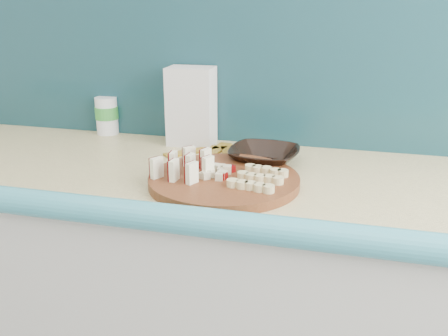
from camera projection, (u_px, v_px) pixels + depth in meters
name	position (u px, v px, depth m)	size (l,w,h in m)	color
kitchen_counter	(197.00, 318.00, 1.43)	(2.20, 0.63, 0.91)	beige
backsplash	(223.00, 58.00, 1.47)	(2.20, 0.02, 0.50)	teal
cutting_board	(224.00, 180.00, 1.17)	(0.36, 0.36, 0.02)	#4D2410
apple_wedges	(186.00, 165.00, 1.17)	(0.13, 0.15, 0.05)	#FDF8CA
apple_chunks	(215.00, 171.00, 1.18)	(0.06, 0.06, 0.02)	beige
banana_slices	(259.00, 178.00, 1.14)	(0.13, 0.14, 0.02)	#DAC685
brown_bowl	(264.00, 156.00, 1.31)	(0.18, 0.18, 0.04)	black
flour_bag	(191.00, 106.00, 1.47)	(0.13, 0.10, 0.23)	silver
canister	(107.00, 115.00, 1.59)	(0.07, 0.07, 0.12)	white
banana_peel	(212.00, 153.00, 1.41)	(0.23, 0.20, 0.01)	#B18C22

